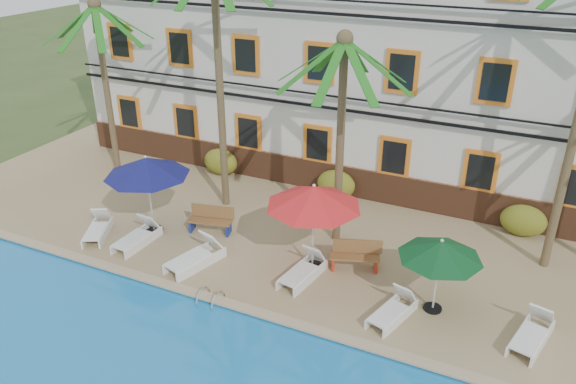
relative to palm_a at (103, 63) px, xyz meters
The scene contains 22 objects.
ground 12.16m from the palm_a, 27.41° to the right, with size 100.00×100.00×0.00m, color #384C23.
pool_deck 10.97m from the palm_a, ahead, with size 30.00×12.00×0.25m, color tan.
pool_coping 12.47m from the palm_a, 31.35° to the right, with size 30.00×0.35×0.06m, color tan.
hotel_building 11.05m from the palm_a, 25.98° to the left, with size 25.40×6.44×10.22m.
palm_a is the anchor object (origin of this frame).
palm_b 5.99m from the palm_a, ahead, with size 4.12×4.12×8.91m.
palm_c 10.59m from the palm_a, ahead, with size 4.12×4.12×6.85m.
shrub_left 6.01m from the palm_a, 18.89° to the left, with size 1.50×0.90×1.10m, color #2C5718.
shrub_mid 10.29m from the palm_a, ahead, with size 1.50×0.90×1.10m, color #2C5718.
shrub_right 16.62m from the palm_a, ahead, with size 1.50×0.90×1.10m, color #2C5718.
umbrella_blue 6.29m from the palm_a, 37.97° to the right, with size 2.81×2.81×2.80m.
umbrella_red 11.17m from the palm_a, 17.96° to the right, with size 2.86×2.86×2.85m.
umbrella_green 14.97m from the palm_a, 15.15° to the right, with size 2.24×2.24×2.25m.
lounger_a 7.05m from the palm_a, 56.14° to the right, with size 1.32×1.81×0.81m.
lounger_b 7.79m from the palm_a, 43.93° to the right, with size 0.73×1.86×0.87m.
lounger_c 9.55m from the palm_a, 33.68° to the right, with size 1.22×2.10×0.94m.
lounger_d 11.95m from the palm_a, 21.07° to the right, with size 0.94×1.92×0.87m.
lounger_e 14.76m from the palm_a, 19.33° to the right, with size 1.07×1.82×0.81m.
lounger_f 17.78m from the palm_a, 13.83° to the right, with size 1.07×1.92×0.86m.
bench_left 8.11m from the palm_a, 23.47° to the right, with size 1.57×0.80×0.93m.
bench_right 12.62m from the palm_a, 13.67° to the right, with size 1.57×0.96×0.93m.
pool_ladder 11.45m from the palm_a, 35.81° to the right, with size 0.54×0.74×0.74m.
Camera 1 is at (5.98, -11.63, 9.94)m, focal length 35.00 mm.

